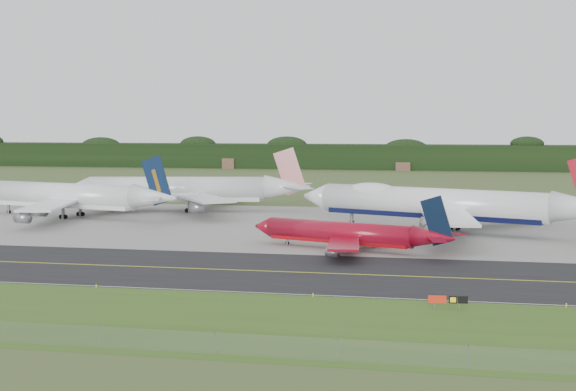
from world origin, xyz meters
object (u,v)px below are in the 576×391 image
at_px(jet_navy_gold, 71,196).
at_px(taxiway_sign, 448,300).
at_px(jet_star_tail, 190,190).
at_px(jet_ba_747, 443,204).
at_px(jet_red_737, 350,234).

relative_size(jet_navy_gold, taxiway_sign, 12.37).
bearing_deg(jet_star_tail, jet_navy_gold, -141.94).
distance_m(jet_ba_747, taxiway_sign, 70.37).
height_order(jet_star_tail, taxiway_sign, jet_star_tail).
relative_size(jet_navy_gold, jet_star_tail, 0.95).
height_order(jet_ba_747, jet_star_tail, jet_ba_747).
xyz_separation_m(jet_ba_747, taxiway_sign, (0.86, -70.21, -4.67)).
height_order(jet_red_737, jet_navy_gold, jet_navy_gold).
bearing_deg(jet_star_tail, jet_red_737, -49.26).
xyz_separation_m(jet_red_737, jet_star_tail, (-47.48, 55.12, 2.55)).
xyz_separation_m(jet_ba_747, jet_navy_gold, (-87.16, 9.05, -0.76)).
relative_size(jet_ba_747, jet_navy_gold, 1.11).
relative_size(jet_ba_747, jet_star_tail, 1.06).
distance_m(jet_red_737, jet_star_tail, 72.79).
xyz_separation_m(jet_ba_747, jet_red_737, (-16.05, -27.56, -2.88)).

